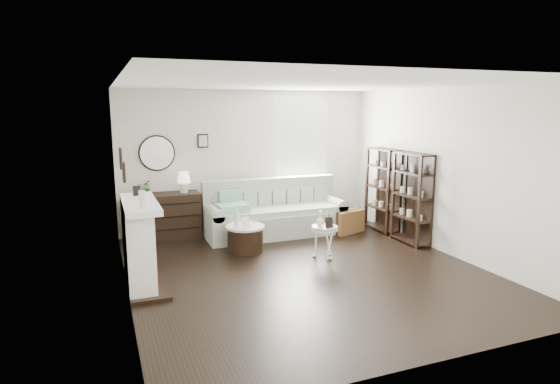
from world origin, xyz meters
name	(u,v)px	position (x,y,z in m)	size (l,w,h in m)	color
room	(284,146)	(0.73, 2.70, 1.60)	(5.50, 5.50, 5.50)	black
fireplace	(139,247)	(-2.32, 0.30, 0.54)	(0.50, 1.40, 1.84)	white
shelf_unit_far	(383,190)	(2.33, 1.55, 0.80)	(0.30, 0.80, 1.60)	black
shelf_unit_near	(412,198)	(2.33, 0.65, 0.80)	(0.30, 0.80, 1.60)	black
sofa	(275,216)	(0.30, 2.08, 0.34)	(2.65, 0.92, 1.03)	#A5AF9C
quilt	(232,208)	(-0.57, 1.95, 0.60)	(0.55, 0.45, 0.14)	#278F68
suitcase	(349,222)	(1.63, 1.60, 0.22)	(0.65, 0.22, 0.44)	#8E5D33
dresser	(165,216)	(-1.69, 2.47, 0.42)	(1.25, 0.54, 0.84)	black
table_lamp	(184,182)	(-1.33, 2.47, 1.03)	(0.24, 0.24, 0.38)	beige
potted_plant	(146,188)	(-2.00, 2.42, 0.98)	(0.26, 0.22, 0.29)	#235C1A
drum_table	(245,239)	(-0.56, 1.19, 0.23)	(0.64, 0.64, 0.45)	black
pedestal_table	(325,229)	(0.54, 0.46, 0.47)	(0.43, 0.43, 0.51)	silver
eiffel_drum	(248,219)	(-0.49, 1.23, 0.54)	(0.10, 0.10, 0.18)	black
bottle_drum	(237,218)	(-0.72, 1.11, 0.61)	(0.08, 0.08, 0.33)	silver
card_frame_drum	(245,223)	(-0.61, 1.02, 0.54)	(0.14, 0.01, 0.19)	white
eiffel_ped	(329,220)	(0.62, 0.49, 0.61)	(0.11, 0.11, 0.18)	black
flask_ped	(320,219)	(0.46, 0.48, 0.64)	(0.13, 0.13, 0.25)	silver
card_frame_ped	(329,223)	(0.55, 0.35, 0.60)	(0.13, 0.01, 0.17)	black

